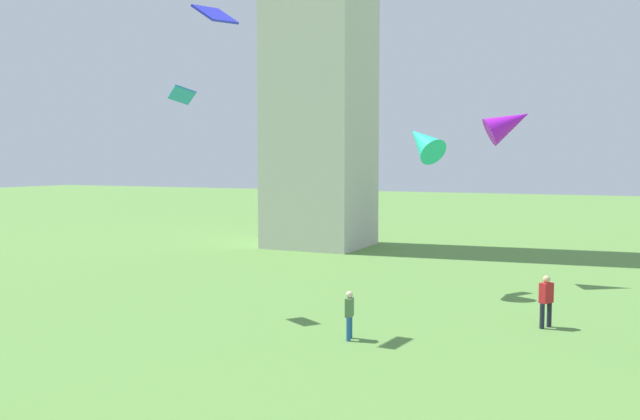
{
  "coord_description": "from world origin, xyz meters",
  "views": [
    {
      "loc": [
        6.98,
        -1.26,
        5.7
      ],
      "look_at": [
        -0.87,
        15.59,
        4.33
      ],
      "focal_mm": 36.44,
      "sensor_mm": 36.0,
      "label": 1
    }
  ],
  "objects_px": {
    "person_4": "(546,298)",
    "kite_flying_3": "(182,95)",
    "kite_flying_0": "(215,15)",
    "kite_flying_1": "(509,123)",
    "kite_flying_2": "(422,141)",
    "person_1": "(349,312)"
  },
  "relations": [
    {
      "from": "kite_flying_0",
      "to": "person_4",
      "type": "bearing_deg",
      "value": -62.44
    },
    {
      "from": "kite_flying_0",
      "to": "kite_flying_2",
      "type": "relative_size",
      "value": 0.58
    },
    {
      "from": "person_1",
      "to": "kite_flying_0",
      "type": "xyz_separation_m",
      "value": [
        -4.72,
        -0.4,
        9.74
      ]
    },
    {
      "from": "kite_flying_1",
      "to": "kite_flying_2",
      "type": "relative_size",
      "value": 1.08
    },
    {
      "from": "kite_flying_2",
      "to": "kite_flying_3",
      "type": "relative_size",
      "value": 1.81
    },
    {
      "from": "kite_flying_0",
      "to": "kite_flying_1",
      "type": "xyz_separation_m",
      "value": [
        7.64,
        12.91,
        -3.1
      ]
    },
    {
      "from": "kite_flying_0",
      "to": "person_1",
      "type": "bearing_deg",
      "value": -81.87
    },
    {
      "from": "person_4",
      "to": "person_1",
      "type": "bearing_deg",
      "value": 156.9
    },
    {
      "from": "person_1",
      "to": "kite_flying_3",
      "type": "distance_m",
      "value": 10.29
    },
    {
      "from": "person_1",
      "to": "kite_flying_1",
      "type": "height_order",
      "value": "kite_flying_1"
    },
    {
      "from": "kite_flying_1",
      "to": "kite_flying_2",
      "type": "distance_m",
      "value": 5.05
    },
    {
      "from": "person_4",
      "to": "kite_flying_1",
      "type": "bearing_deg",
      "value": 47.41
    },
    {
      "from": "person_4",
      "to": "kite_flying_2",
      "type": "relative_size",
      "value": 0.72
    },
    {
      "from": "kite_flying_2",
      "to": "kite_flying_3",
      "type": "distance_m",
      "value": 10.5
    },
    {
      "from": "person_1",
      "to": "kite_flying_2",
      "type": "height_order",
      "value": "kite_flying_2"
    },
    {
      "from": "kite_flying_2",
      "to": "person_1",
      "type": "bearing_deg",
      "value": 35.88
    },
    {
      "from": "person_1",
      "to": "kite_flying_1",
      "type": "relative_size",
      "value": 0.57
    },
    {
      "from": "kite_flying_3",
      "to": "person_4",
      "type": "bearing_deg",
      "value": 51.87
    },
    {
      "from": "kite_flying_2",
      "to": "person_4",
      "type": "bearing_deg",
      "value": 87.8
    },
    {
      "from": "person_1",
      "to": "kite_flying_0",
      "type": "relative_size",
      "value": 1.08
    },
    {
      "from": "person_1",
      "to": "kite_flying_2",
      "type": "distance_m",
      "value": 10.3
    },
    {
      "from": "person_4",
      "to": "kite_flying_3",
      "type": "relative_size",
      "value": 1.29
    }
  ]
}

